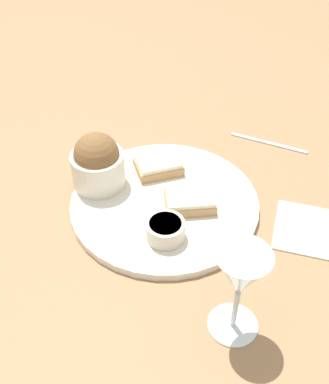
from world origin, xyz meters
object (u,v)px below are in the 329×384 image
at_px(cheese_toast_near, 158,165).
at_px(wine_glass, 241,279).
at_px(fork, 269,142).
at_px(napkin, 315,231).
at_px(sauce_ramekin, 165,229).
at_px(salad_bowl, 97,163).
at_px(cheese_toast_far, 190,201).

relative_size(cheese_toast_near, wine_glass, 0.70).
relative_size(cheese_toast_near, fork, 0.65).
height_order(cheese_toast_near, napkin, cheese_toast_near).
bearing_deg(wine_glass, sauce_ramekin, 137.57).
bearing_deg(wine_glass, salad_bowl, 142.82).
height_order(napkin, fork, same).
relative_size(cheese_toast_near, cheese_toast_far, 1.03).
relative_size(sauce_ramekin, napkin, 0.47).
bearing_deg(salad_bowl, fork, 38.92).
relative_size(wine_glass, fork, 0.94).
bearing_deg(salad_bowl, wine_glass, -37.18).
xyz_separation_m(cheese_toast_near, cheese_toast_far, (0.08, -0.08, -0.00)).
bearing_deg(cheese_toast_near, sauce_ramekin, -69.46).
height_order(sauce_ramekin, napkin, sauce_ramekin).
distance_m(wine_glass, fork, 0.46).
xyz_separation_m(sauce_ramekin, napkin, (0.24, 0.09, -0.03)).
bearing_deg(sauce_ramekin, salad_bowl, 148.14).
distance_m(salad_bowl, wine_glass, 0.36).
xyz_separation_m(cheese_toast_near, fork, (0.19, 0.16, -0.02)).
xyz_separation_m(cheese_toast_far, napkin, (0.22, 0.01, -0.02)).
height_order(sauce_ramekin, cheese_toast_near, sauce_ramekin).
bearing_deg(cheese_toast_near, wine_glass, -55.55).
bearing_deg(cheese_toast_far, salad_bowl, 175.16).
bearing_deg(sauce_ramekin, napkin, 21.73).
bearing_deg(cheese_toast_near, cheese_toast_far, -44.99).
xyz_separation_m(salad_bowl, wine_glass, (0.29, -0.22, 0.04)).
bearing_deg(cheese_toast_far, sauce_ramekin, -104.20).
height_order(salad_bowl, wine_glass, wine_glass).
distance_m(salad_bowl, cheese_toast_near, 0.12).
distance_m(cheese_toast_near, napkin, 0.30).
xyz_separation_m(wine_glass, napkin, (0.10, 0.22, -0.10)).
bearing_deg(napkin, cheese_toast_far, -176.36).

